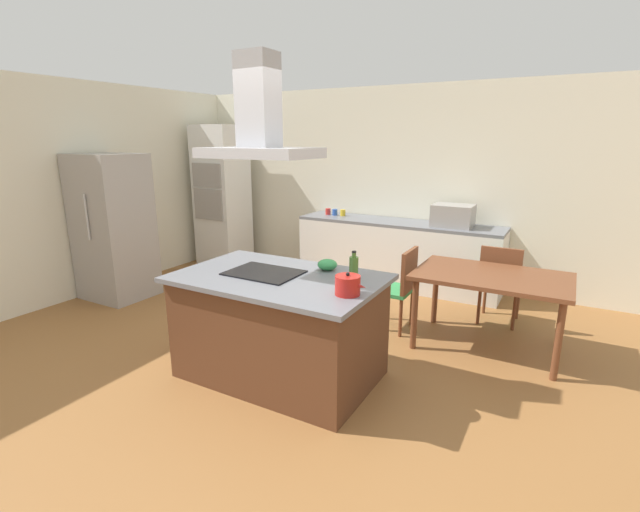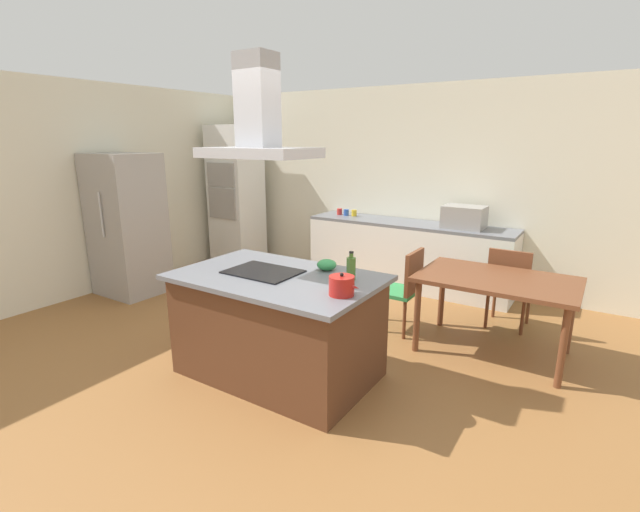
# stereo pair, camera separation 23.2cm
# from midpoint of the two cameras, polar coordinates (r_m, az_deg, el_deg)

# --- Properties ---
(ground) EXTENTS (16.00, 16.00, 0.00)m
(ground) POSITION_cam_midpoint_polar(r_m,az_deg,el_deg) (5.27, 3.00, -7.67)
(ground) COLOR #936033
(wall_back) EXTENTS (7.20, 0.10, 2.70)m
(wall_back) POSITION_cam_midpoint_polar(r_m,az_deg,el_deg) (6.53, 10.07, 8.71)
(wall_back) COLOR silver
(wall_back) RESTS_ON ground
(wall_left) EXTENTS (0.10, 8.80, 2.70)m
(wall_left) POSITION_cam_midpoint_polar(r_m,az_deg,el_deg) (6.84, -26.09, 7.72)
(wall_left) COLOR silver
(wall_left) RESTS_ON ground
(kitchen_island) EXTENTS (1.70, 1.08, 0.90)m
(kitchen_island) POSITION_cam_midpoint_polar(r_m,az_deg,el_deg) (3.91, -6.83, -8.78)
(kitchen_island) COLOR #59331E
(kitchen_island) RESTS_ON ground
(cooktop) EXTENTS (0.60, 0.44, 0.01)m
(cooktop) POSITION_cam_midpoint_polar(r_m,az_deg,el_deg) (3.84, -8.81, -2.10)
(cooktop) COLOR black
(cooktop) RESTS_ON kitchen_island
(tea_kettle) EXTENTS (0.24, 0.19, 0.17)m
(tea_kettle) POSITION_cam_midpoint_polar(r_m,az_deg,el_deg) (3.27, 1.50, -3.71)
(tea_kettle) COLOR #B21E19
(tea_kettle) RESTS_ON kitchen_island
(olive_oil_bottle) EXTENTS (0.07, 0.07, 0.23)m
(olive_oil_bottle) POSITION_cam_midpoint_polar(r_m,az_deg,el_deg) (3.61, 2.45, -1.48)
(olive_oil_bottle) COLOR #47722D
(olive_oil_bottle) RESTS_ON kitchen_island
(mixing_bowl) EXTENTS (0.17, 0.17, 0.09)m
(mixing_bowl) POSITION_cam_midpoint_polar(r_m,az_deg,el_deg) (3.89, -0.78, -1.11)
(mixing_bowl) COLOR #33934C
(mixing_bowl) RESTS_ON kitchen_island
(back_counter) EXTENTS (2.79, 0.62, 0.90)m
(back_counter) POSITION_cam_midpoint_polar(r_m,az_deg,el_deg) (6.34, 8.64, 0.32)
(back_counter) COLOR white
(back_counter) RESTS_ON ground
(countertop_microwave) EXTENTS (0.50, 0.38, 0.28)m
(countertop_microwave) POSITION_cam_midpoint_polar(r_m,az_deg,el_deg) (6.01, 15.36, 4.93)
(countertop_microwave) COLOR #9E9993
(countertop_microwave) RESTS_ON back_counter
(coffee_mug_red) EXTENTS (0.08, 0.08, 0.09)m
(coffee_mug_red) POSITION_cam_midpoint_polar(r_m,az_deg,el_deg) (6.74, 0.03, 5.64)
(coffee_mug_red) COLOR red
(coffee_mug_red) RESTS_ON back_counter
(coffee_mug_blue) EXTENTS (0.08, 0.08, 0.09)m
(coffee_mug_blue) POSITION_cam_midpoint_polar(r_m,az_deg,el_deg) (6.67, 0.89, 5.54)
(coffee_mug_blue) COLOR #2D56B2
(coffee_mug_blue) RESTS_ON back_counter
(coffee_mug_yellow) EXTENTS (0.08, 0.08, 0.09)m
(coffee_mug_yellow) POSITION_cam_midpoint_polar(r_m,az_deg,el_deg) (6.62, 1.89, 5.47)
(coffee_mug_yellow) COLOR gold
(coffee_mug_yellow) RESTS_ON back_counter
(wall_oven_stack) EXTENTS (0.70, 0.66, 2.20)m
(wall_oven_stack) POSITION_cam_midpoint_polar(r_m,az_deg,el_deg) (7.54, -13.12, 7.42)
(wall_oven_stack) COLOR white
(wall_oven_stack) RESTS_ON ground
(refrigerator) EXTENTS (0.80, 0.73, 1.82)m
(refrigerator) POSITION_cam_midpoint_polar(r_m,az_deg,el_deg) (6.33, -25.57, 3.29)
(refrigerator) COLOR #9E9993
(refrigerator) RESTS_ON ground
(dining_table) EXTENTS (1.40, 0.90, 0.75)m
(dining_table) POSITION_cam_midpoint_polar(r_m,az_deg,el_deg) (4.57, 19.45, -3.21)
(dining_table) COLOR brown
(dining_table) RESTS_ON ground
(chair_at_left_end) EXTENTS (0.42, 0.42, 0.89)m
(chair_at_left_end) POSITION_cam_midpoint_polar(r_m,az_deg,el_deg) (4.84, 8.58, -3.51)
(chair_at_left_end) COLOR #33934C
(chair_at_left_end) RESTS_ON ground
(chair_facing_back_wall) EXTENTS (0.42, 0.42, 0.89)m
(chair_facing_back_wall) POSITION_cam_midpoint_polar(r_m,az_deg,el_deg) (5.24, 20.62, -2.87)
(chair_facing_back_wall) COLOR #33934C
(chair_facing_back_wall) RESTS_ON ground
(range_hood) EXTENTS (0.90, 0.55, 0.78)m
(range_hood) POSITION_cam_midpoint_polar(r_m,az_deg,el_deg) (3.68, -9.56, 16.01)
(range_hood) COLOR #ADADB2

